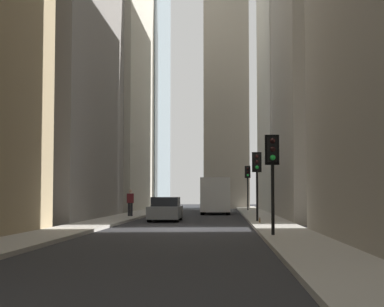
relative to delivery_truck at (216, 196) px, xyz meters
name	(u,v)px	position (x,y,z in m)	size (l,w,h in m)	color
ground_plane	(180,229)	(-21.02, 1.40, -1.46)	(135.00, 135.00, 0.00)	#262628
sidewalk_right	(84,227)	(-21.02, 5.90, -1.39)	(90.00, 2.20, 0.14)	#A8A399
sidewalk_left	(278,227)	(-21.02, -3.10, -1.39)	(90.00, 2.20, 0.14)	#A8A399
building_left_far	(317,64)	(7.10, -9.19, 12.01)	(18.61, 10.50, 26.91)	#B7B2A5
building_left_midfar	(360,43)	(-10.76, -9.19, 9.61)	(14.59, 10.50, 22.11)	gray
building_right_midfar	(27,15)	(-10.98, 11.99, 11.67)	(16.62, 10.50, 26.23)	gray
building_right_far	(93,56)	(9.54, 11.99, 13.54)	(17.53, 10.50, 29.99)	beige
church_spire	(226,24)	(20.34, -0.96, 19.44)	(5.48, 5.48, 39.96)	gray
delivery_truck	(216,196)	(0.00, 0.00, 0.00)	(6.46, 2.25, 2.84)	silver
hatchback_grey	(165,210)	(-13.17, 2.80, -0.80)	(4.30, 1.78, 1.42)	slate
traffic_light_foreground	(272,161)	(-27.47, -2.39, 1.33)	(0.43, 0.52, 3.62)	black
traffic_light_midblock	(257,170)	(-15.84, -2.45, 1.43)	(0.43, 0.52, 3.75)	black
traffic_light_far_junction	(248,178)	(6.70, -2.80, 1.61)	(0.43, 0.52, 3.99)	black
pedestrian	(130,202)	(-8.71, 5.55, -0.36)	(0.26, 0.44, 1.75)	black
discarded_bottle	(260,220)	(-17.71, -2.48, -1.21)	(0.07, 0.07, 0.27)	brown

